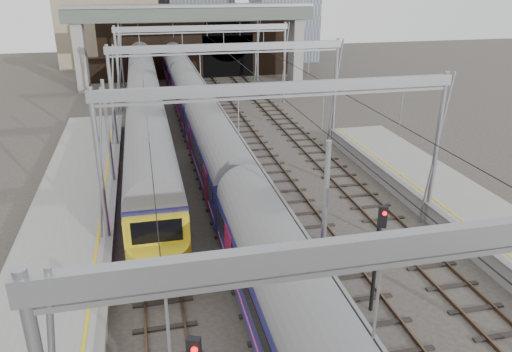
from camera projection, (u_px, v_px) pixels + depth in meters
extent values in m
plane|color=#38332D|center=(338.00, 343.00, 17.87)|extent=(160.00, 160.00, 0.00)
cube|color=gray|center=(45.00, 328.00, 17.81)|extent=(4.20, 55.00, 1.10)
cube|color=slate|center=(103.00, 308.00, 18.05)|extent=(0.35, 55.00, 0.12)
cube|color=gold|center=(88.00, 309.00, 17.92)|extent=(0.12, 55.00, 0.01)
cube|color=#4C3828|center=(141.00, 193.00, 30.01)|extent=(0.08, 80.00, 0.16)
cube|color=#4C3828|center=(165.00, 191.00, 30.30)|extent=(0.08, 80.00, 0.16)
cube|color=black|center=(153.00, 193.00, 30.18)|extent=(2.40, 80.00, 0.14)
cube|color=#4C3828|center=(207.00, 187.00, 30.84)|extent=(0.08, 80.00, 0.16)
cube|color=#4C3828|center=(230.00, 185.00, 31.13)|extent=(0.08, 80.00, 0.16)
cube|color=black|center=(218.00, 187.00, 31.01)|extent=(2.40, 80.00, 0.14)
cube|color=#4C3828|center=(269.00, 182.00, 31.67)|extent=(0.08, 80.00, 0.16)
cube|color=#4C3828|center=(291.00, 180.00, 31.96)|extent=(0.08, 80.00, 0.16)
cube|color=black|center=(280.00, 182.00, 31.84)|extent=(2.40, 80.00, 0.14)
cube|color=#4C3828|center=(329.00, 176.00, 32.50)|extent=(0.08, 80.00, 0.16)
cube|color=#4C3828|center=(349.00, 174.00, 32.79)|extent=(0.08, 80.00, 0.16)
cube|color=black|center=(339.00, 176.00, 32.67)|extent=(2.40, 80.00, 0.14)
cube|color=gray|center=(479.00, 235.00, 9.61)|extent=(16.80, 0.28, 0.50)
cylinder|color=gray|center=(101.00, 178.00, 21.91)|extent=(0.24, 0.24, 8.00)
cylinder|color=gray|center=(436.00, 150.00, 25.31)|extent=(0.24, 0.24, 8.00)
cube|color=gray|center=(282.00, 88.00, 22.27)|extent=(16.80, 0.28, 0.50)
cylinder|color=gray|center=(113.00, 104.00, 34.57)|extent=(0.24, 0.24, 8.00)
cylinder|color=gray|center=(335.00, 92.00, 37.97)|extent=(0.24, 0.24, 8.00)
cube|color=gray|center=(228.00, 47.00, 34.93)|extent=(16.80, 0.28, 0.50)
cylinder|color=gray|center=(118.00, 69.00, 47.23)|extent=(0.24, 0.24, 8.00)
cylinder|color=gray|center=(284.00, 63.00, 50.63)|extent=(0.24, 0.24, 8.00)
cube|color=gray|center=(203.00, 28.00, 47.58)|extent=(16.80, 0.28, 0.50)
cylinder|color=gray|center=(121.00, 52.00, 58.08)|extent=(0.24, 0.24, 8.00)
cylinder|color=gray|center=(258.00, 48.00, 61.48)|extent=(0.24, 0.24, 8.00)
cube|color=gray|center=(190.00, 18.00, 58.43)|extent=(16.80, 0.28, 0.50)
cube|color=black|center=(145.00, 104.00, 28.14)|extent=(0.03, 80.00, 0.03)
cube|color=black|center=(216.00, 101.00, 28.97)|extent=(0.03, 80.00, 0.03)
cube|color=black|center=(282.00, 97.00, 29.80)|extent=(0.03, 80.00, 0.03)
cube|color=black|center=(345.00, 94.00, 30.63)|extent=(0.03, 80.00, 0.03)
cube|color=black|center=(203.00, 41.00, 63.62)|extent=(26.00, 2.00, 9.00)
cube|color=black|center=(228.00, 56.00, 64.03)|extent=(6.50, 0.10, 5.20)
cylinder|color=black|center=(228.00, 36.00, 63.06)|extent=(6.50, 0.10, 6.50)
cube|color=black|center=(108.00, 70.00, 61.35)|extent=(6.00, 1.50, 3.00)
cube|color=gray|center=(80.00, 55.00, 55.34)|extent=(1.20, 2.50, 8.20)
cube|color=gray|center=(296.00, 48.00, 60.53)|extent=(1.20, 2.50, 8.20)
cube|color=#57625A|center=(191.00, 14.00, 56.40)|extent=(28.00, 3.00, 1.40)
cube|color=gray|center=(191.00, 6.00, 56.07)|extent=(28.00, 3.00, 0.30)
cube|color=black|center=(203.00, 146.00, 37.50)|extent=(2.03, 60.26, 0.70)
cube|color=#16174E|center=(202.00, 123.00, 36.83)|extent=(2.58, 60.26, 2.31)
cylinder|color=slate|center=(201.00, 107.00, 36.40)|extent=(2.53, 59.76, 2.53)
cube|color=black|center=(202.00, 118.00, 36.69)|extent=(2.60, 59.06, 0.69)
cube|color=#E0468C|center=(202.00, 131.00, 37.07)|extent=(2.60, 59.26, 0.11)
cube|color=black|center=(147.00, 125.00, 42.59)|extent=(2.13, 47.34, 0.70)
cube|color=#16174E|center=(145.00, 104.00, 41.89)|extent=(2.71, 47.34, 2.42)
cylinder|color=slate|center=(144.00, 90.00, 41.44)|extent=(2.66, 46.84, 2.66)
cube|color=black|center=(145.00, 100.00, 41.75)|extent=(2.73, 46.14, 0.73)
cube|color=#E0468C|center=(146.00, 112.00, 42.15)|extent=(2.73, 46.34, 0.12)
cube|color=gold|center=(158.00, 242.00, 20.39)|extent=(2.66, 0.60, 2.22)
cube|color=black|center=(157.00, 231.00, 20.02)|extent=(2.04, 0.08, 0.97)
sphere|color=red|center=(194.00, 350.00, 11.29)|extent=(0.17, 0.17, 0.17)
cylinder|color=black|center=(376.00, 261.00, 18.82)|extent=(0.15, 0.15, 4.47)
cube|color=black|center=(383.00, 217.00, 17.93)|extent=(0.37, 0.29, 0.84)
sphere|color=red|center=(385.00, 214.00, 17.75)|extent=(0.17, 0.17, 0.17)
cube|color=blue|center=(293.00, 294.00, 20.56)|extent=(1.04, 0.84, 0.11)
cube|color=blue|center=(372.00, 248.00, 24.06)|extent=(1.05, 0.92, 0.10)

